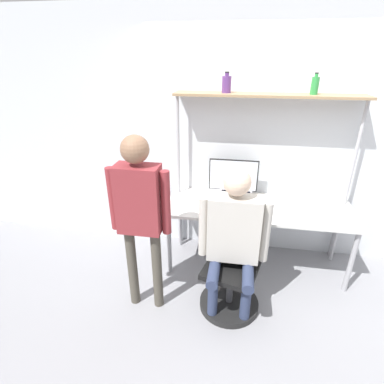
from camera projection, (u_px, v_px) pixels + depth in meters
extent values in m
plane|color=gray|center=(253.00, 285.00, 3.15)|extent=(12.00, 12.00, 0.00)
cube|color=silver|center=(263.00, 141.00, 3.27)|extent=(8.00, 0.06, 2.70)
cube|color=silver|center=(258.00, 208.00, 3.19)|extent=(1.96, 0.72, 0.03)
cylinder|color=#A5A5AA|center=(169.00, 244.00, 3.21)|extent=(0.05, 0.05, 0.71)
cylinder|color=#A5A5AA|center=(351.00, 262.00, 2.94)|extent=(0.05, 0.05, 0.71)
cylinder|color=#A5A5AA|center=(180.00, 217.00, 3.75)|extent=(0.05, 0.05, 0.71)
cylinder|color=#A5A5AA|center=(335.00, 230.00, 3.47)|extent=(0.05, 0.05, 0.71)
cube|color=#997A56|center=(269.00, 95.00, 2.90)|extent=(1.86, 0.27, 0.02)
cylinder|color=#B2B2B7|center=(179.00, 177.00, 3.43)|extent=(0.04, 0.04, 1.86)
cylinder|color=#B2B2B7|center=(348.00, 188.00, 3.15)|extent=(0.04, 0.04, 1.86)
cylinder|color=black|center=(232.00, 196.00, 3.39)|extent=(0.20, 0.20, 0.01)
cylinder|color=black|center=(232.00, 192.00, 3.37)|extent=(0.06, 0.06, 0.08)
cube|color=black|center=(233.00, 175.00, 3.29)|extent=(0.53, 0.01, 0.35)
cube|color=silver|center=(233.00, 175.00, 3.28)|extent=(0.51, 0.02, 0.33)
cube|color=#BCBCC1|center=(234.00, 212.00, 3.05)|extent=(0.33, 0.22, 0.01)
cube|color=black|center=(234.00, 213.00, 3.03)|extent=(0.28, 0.12, 0.00)
cube|color=#BCBCC1|center=(235.00, 200.00, 3.07)|extent=(0.33, 0.08, 0.21)
cube|color=black|center=(235.00, 200.00, 3.06)|extent=(0.29, 0.06, 0.18)
cube|color=#264C8C|center=(261.00, 214.00, 3.01)|extent=(0.07, 0.15, 0.01)
cube|color=black|center=(261.00, 214.00, 3.01)|extent=(0.06, 0.13, 0.00)
cylinder|color=black|center=(229.00, 303.00, 2.88)|extent=(0.56, 0.56, 0.06)
cylinder|color=#4C4C51|center=(230.00, 286.00, 2.80)|extent=(0.06, 0.06, 0.36)
cube|color=black|center=(231.00, 269.00, 2.71)|extent=(0.56, 0.56, 0.05)
cube|color=black|center=(239.00, 234.00, 2.78)|extent=(0.41, 0.14, 0.45)
cylinder|color=#2D3856|center=(213.00, 298.00, 2.67)|extent=(0.09, 0.09, 0.47)
cylinder|color=#2D3856|center=(245.00, 302.00, 2.62)|extent=(0.09, 0.09, 0.47)
cylinder|color=#2D3856|center=(214.00, 271.00, 2.58)|extent=(0.10, 0.38, 0.10)
cylinder|color=#2D3856|center=(248.00, 275.00, 2.53)|extent=(0.10, 0.38, 0.10)
cube|color=beige|center=(234.00, 228.00, 2.56)|extent=(0.45, 0.20, 0.59)
cylinder|color=beige|center=(203.00, 227.00, 2.61)|extent=(0.08, 0.08, 0.56)
cylinder|color=beige|center=(266.00, 233.00, 2.53)|extent=(0.08, 0.08, 0.56)
sphere|color=beige|center=(237.00, 182.00, 2.38)|extent=(0.23, 0.23, 0.23)
cylinder|color=#4C473D|center=(132.00, 267.00, 2.78)|extent=(0.09, 0.09, 0.83)
cylinder|color=#4C473D|center=(157.00, 270.00, 2.74)|extent=(0.09, 0.09, 0.83)
cube|color=maroon|center=(139.00, 199.00, 2.46)|extent=(0.37, 0.20, 0.59)
cylinder|color=maroon|center=(113.00, 199.00, 2.50)|extent=(0.08, 0.08, 0.56)
cylinder|color=maroon|center=(166.00, 203.00, 2.43)|extent=(0.08, 0.08, 0.56)
sphere|color=#8C664C|center=(135.00, 149.00, 2.28)|extent=(0.23, 0.23, 0.23)
cylinder|color=#2D8C3F|center=(315.00, 86.00, 2.80)|extent=(0.07, 0.07, 0.16)
cylinder|color=#2D8C3F|center=(317.00, 75.00, 2.76)|extent=(0.03, 0.03, 0.03)
cylinder|color=black|center=(317.00, 73.00, 2.76)|extent=(0.03, 0.03, 0.01)
cylinder|color=#593372|center=(227.00, 84.00, 2.93)|extent=(0.09, 0.09, 0.16)
cylinder|color=#593372|center=(227.00, 74.00, 2.89)|extent=(0.04, 0.04, 0.03)
cylinder|color=black|center=(227.00, 72.00, 2.88)|extent=(0.04, 0.04, 0.01)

